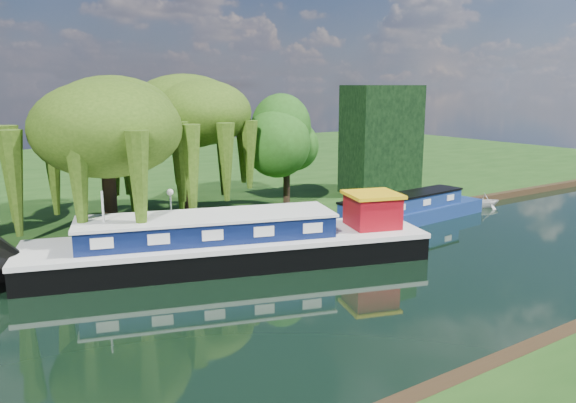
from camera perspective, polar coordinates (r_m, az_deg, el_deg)
ground at (r=22.18m, az=-2.39°, el=-10.66°), size 120.00×120.00×0.00m
far_bank at (r=53.26m, az=-21.82°, el=2.02°), size 120.00×52.00×0.45m
dutch_barge at (r=27.14m, az=-5.54°, el=-4.25°), size 19.49×9.89×4.03m
narrowboat at (r=35.41m, az=11.59°, el=-1.12°), size 13.79×3.36×1.99m
white_cruiser at (r=41.96m, az=19.43°, el=-0.55°), size 2.57×2.38×1.12m
willow_left at (r=29.81m, az=-18.06°, el=6.92°), size 6.65×6.65×7.97m
willow_right at (r=35.12m, az=-10.46°, el=7.80°), size 6.42×6.42×7.82m
tree_far_right at (r=37.05m, az=-0.15°, el=6.20°), size 3.91×3.91×6.40m
conifer_hedge at (r=43.45m, az=9.49°, el=6.30°), size 6.00×3.00×8.00m
lamppost at (r=30.76m, az=-11.86°, el=0.19°), size 0.36×0.36×2.56m
mooring_posts at (r=28.83m, az=-12.01°, el=-3.59°), size 19.16×0.16×1.00m
reeds_near at (r=21.63m, az=25.12°, el=-10.85°), size 33.70×1.50×1.10m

